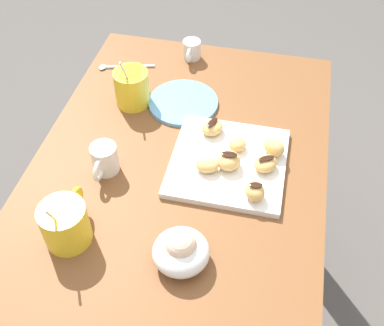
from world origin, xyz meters
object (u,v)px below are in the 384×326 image
at_px(coffee_mug_yellow_right, 132,86).
at_px(beignet_4, 255,191).
at_px(beignet_1, 207,165).
at_px(beignet_3, 229,161).
at_px(saucer_sky_left, 183,102).
at_px(dining_table, 177,212).
at_px(pastry_plate_square, 228,162).
at_px(cream_pitcher_white, 104,158).
at_px(coffee_mug_yellow_left, 65,223).
at_px(beignet_6, 237,144).
at_px(beignet_2, 212,127).
at_px(ice_cream_bowl, 181,250).
at_px(beignet_5, 265,164).
at_px(beignet_0, 274,147).
at_px(chocolate_sauce_pitcher, 192,49).

relative_size(coffee_mug_yellow_right, beignet_4, 3.00).
height_order(beignet_1, beignet_3, beignet_3).
distance_m(saucer_sky_left, beignet_4, 0.36).
relative_size(dining_table, beignet_1, 20.47).
bearing_deg(pastry_plate_square, cream_pitcher_white, 105.75).
bearing_deg(coffee_mug_yellow_left, pastry_plate_square, -46.50).
distance_m(coffee_mug_yellow_left, beignet_6, 0.43).
height_order(pastry_plate_square, beignet_4, beignet_4).
relative_size(coffee_mug_yellow_left, beignet_1, 2.80).
xyz_separation_m(pastry_plate_square, saucer_sky_left, (0.19, 0.15, -0.00)).
bearing_deg(beignet_4, beignet_2, 35.19).
distance_m(coffee_mug_yellow_left, saucer_sky_left, 0.48).
distance_m(beignet_3, beignet_6, 0.06).
distance_m(dining_table, beignet_6, 0.24).
relative_size(ice_cream_bowl, saucer_sky_left, 0.61).
xyz_separation_m(cream_pitcher_white, ice_cream_bowl, (-0.20, -0.22, -0.00)).
xyz_separation_m(cream_pitcher_white, beignet_3, (0.06, -0.28, -0.00)).
bearing_deg(saucer_sky_left, beignet_6, -131.98).
height_order(cream_pitcher_white, beignet_5, cream_pitcher_white).
distance_m(pastry_plate_square, saucer_sky_left, 0.24).
bearing_deg(cream_pitcher_white, beignet_6, -67.61).
bearing_deg(ice_cream_bowl, beignet_1, -1.29).
xyz_separation_m(coffee_mug_yellow_left, saucer_sky_left, (0.46, -0.13, -0.05)).
distance_m(beignet_0, beignet_3, 0.12).
relative_size(ice_cream_bowl, beignet_3, 2.01).
height_order(dining_table, beignet_4, beignet_4).
bearing_deg(beignet_3, beignet_0, -55.90).
bearing_deg(beignet_0, beignet_6, 92.72).
height_order(beignet_0, beignet_1, beignet_0).
xyz_separation_m(dining_table, beignet_1, (0.01, -0.07, 0.18)).
height_order(ice_cream_bowl, beignet_6, ice_cream_bowl).
relative_size(beignet_1, beignet_4, 1.03).
distance_m(pastry_plate_square, beignet_6, 0.05).
xyz_separation_m(coffee_mug_yellow_left, chocolate_sauce_pitcher, (0.67, -0.11, -0.02)).
height_order(cream_pitcher_white, beignet_3, cream_pitcher_white).
distance_m(beignet_0, beignet_5, 0.05).
distance_m(beignet_1, beignet_3, 0.05).
height_order(pastry_plate_square, cream_pitcher_white, cream_pitcher_white).
distance_m(pastry_plate_square, coffee_mug_yellow_left, 0.39).
relative_size(beignet_4, beignet_6, 1.19).
relative_size(pastry_plate_square, beignet_3, 4.73).
bearing_deg(beignet_3, saucer_sky_left, 36.47).
height_order(cream_pitcher_white, saucer_sky_left, cream_pitcher_white).
xyz_separation_m(pastry_plate_square, beignet_1, (-0.04, 0.04, 0.02)).
bearing_deg(beignet_1, beignet_5, -75.21).
height_order(beignet_2, beignet_5, same).
distance_m(coffee_mug_yellow_left, chocolate_sauce_pitcher, 0.68).
distance_m(pastry_plate_square, cream_pitcher_white, 0.28).
relative_size(ice_cream_bowl, chocolate_sauce_pitcher, 1.22).
distance_m(pastry_plate_square, beignet_5, 0.09).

